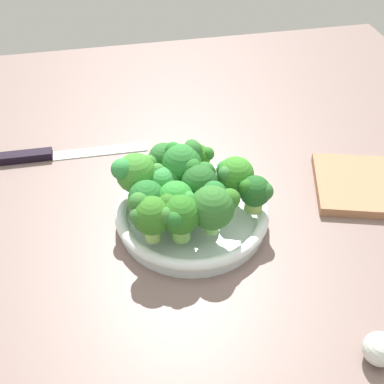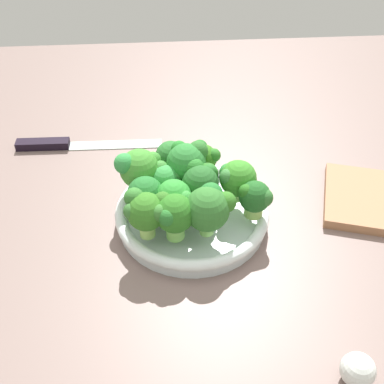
{
  "view_description": "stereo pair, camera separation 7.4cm",
  "coord_description": "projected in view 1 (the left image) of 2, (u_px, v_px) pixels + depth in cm",
  "views": [
    {
      "loc": [
        -8.6,
        -56.18,
        54.67
      ],
      "look_at": [
        2.75,
        -0.83,
        6.18
      ],
      "focal_mm": 47.53,
      "sensor_mm": 36.0,
      "label": 1
    },
    {
      "loc": [
        -1.24,
        -57.2,
        54.67
      ],
      "look_at": [
        2.75,
        -0.83,
        6.18
      ],
      "focal_mm": 47.53,
      "sensor_mm": 36.0,
      "label": 2
    }
  ],
  "objects": [
    {
      "name": "broccoli_floret_1",
      "position": [
        135.0,
        173.0,
        0.76
      ],
      "size": [
        7.0,
        6.12,
        7.61
      ],
      "color": "#93BE5C",
      "rests_on": "bowl"
    },
    {
      "name": "broccoli_floret_4",
      "position": [
        214.0,
        206.0,
        0.7
      ],
      "size": [
        7.24,
        6.59,
        7.6
      ],
      "color": "#8ED868",
      "rests_on": "bowl"
    },
    {
      "name": "ground_plane",
      "position": [
        174.0,
        227.0,
        0.79
      ],
      "size": [
        130.0,
        130.0,
        2.5
      ],
      "primitive_type": "cube",
      "color": "#78625C"
    },
    {
      "name": "broccoli_floret_9",
      "position": [
        146.0,
        199.0,
        0.72
      ],
      "size": [
        5.38,
        5.53,
        6.3
      ],
      "color": "#7DB754",
      "rests_on": "bowl"
    },
    {
      "name": "broccoli_floret_0",
      "position": [
        234.0,
        175.0,
        0.76
      ],
      "size": [
        5.7,
        5.58,
        6.73
      ],
      "color": "#96D36D",
      "rests_on": "bowl"
    },
    {
      "name": "broccoli_floret_5",
      "position": [
        197.0,
        157.0,
        0.8
      ],
      "size": [
        4.97,
        5.27,
        5.62
      ],
      "color": "#99D26E",
      "rests_on": "bowl"
    },
    {
      "name": "broccoli_floret_10",
      "position": [
        164.0,
        180.0,
        0.76
      ],
      "size": [
        5.1,
        4.62,
        5.71
      ],
      "color": "#8ECF67",
      "rests_on": "bowl"
    },
    {
      "name": "broccoli_floret_8",
      "position": [
        183.0,
        163.0,
        0.77
      ],
      "size": [
        6.48,
        6.91,
        7.65
      ],
      "color": "#76BC5C",
      "rests_on": "bowl"
    },
    {
      "name": "broccoli_floret_7",
      "position": [
        255.0,
        192.0,
        0.74
      ],
      "size": [
        4.97,
        4.68,
        5.81
      ],
      "color": "#95C35D",
      "rests_on": "bowl"
    },
    {
      "name": "broccoli_floret_3",
      "position": [
        179.0,
        199.0,
        0.72
      ],
      "size": [
        5.6,
        5.17,
        6.48
      ],
      "color": "#78BE4D",
      "rests_on": "bowl"
    },
    {
      "name": "knife",
      "position": [
        52.0,
        154.0,
        0.91
      ],
      "size": [
        26.64,
        2.89,
        1.5
      ],
      "color": "silver",
      "rests_on": "ground_plane"
    },
    {
      "name": "bowl",
      "position": [
        192.0,
        215.0,
        0.77
      ],
      "size": [
        23.37,
        23.37,
        3.18
      ],
      "color": "silver",
      "rests_on": "ground_plane"
    },
    {
      "name": "broccoli_floret_2",
      "position": [
        150.0,
        215.0,
        0.68
      ],
      "size": [
        6.12,
        5.46,
        7.31
      ],
      "color": "#9BCE65",
      "rests_on": "bowl"
    },
    {
      "name": "broccoli_floret_12",
      "position": [
        181.0,
        215.0,
        0.69
      ],
      "size": [
        5.85,
        5.54,
        7.14
      ],
      "color": "#85D05E",
      "rests_on": "bowl"
    },
    {
      "name": "broccoli_floret_11",
      "position": [
        167.0,
        159.0,
        0.8
      ],
      "size": [
        5.0,
        5.49,
        5.76
      ],
      "color": "#85C763",
      "rests_on": "bowl"
    },
    {
      "name": "garlic_bulb",
      "position": [
        380.0,
        349.0,
        0.59
      ],
      "size": [
        4.08,
        4.08,
        4.08
      ],
      "primitive_type": "sphere",
      "color": "silver",
      "rests_on": "ground_plane"
    },
    {
      "name": "broccoli_floret_6",
      "position": [
        200.0,
        181.0,
        0.75
      ],
      "size": [
        5.63,
        6.11,
        6.57
      ],
      "color": "#95D365",
      "rests_on": "bowl"
    }
  ]
}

